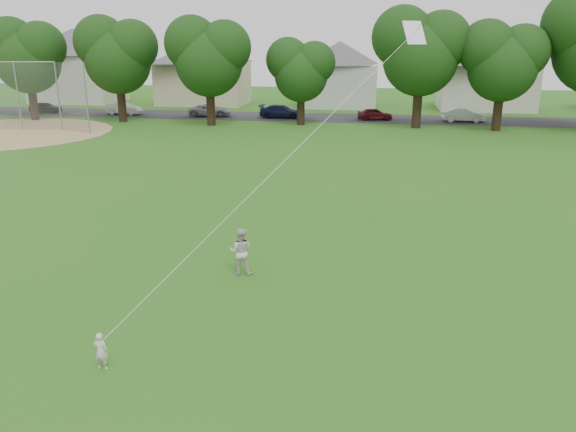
% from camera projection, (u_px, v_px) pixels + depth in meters
% --- Properties ---
extents(ground, '(160.00, 160.00, 0.00)m').
position_uv_depth(ground, '(193.00, 313.00, 15.49)').
color(ground, '#2A6316').
rests_on(ground, ground).
extents(street, '(90.00, 7.00, 0.01)m').
position_uv_depth(street, '(331.00, 118.00, 55.05)').
color(street, '#2D2D30').
rests_on(street, ground).
extents(toddler, '(0.34, 0.23, 0.92)m').
position_uv_depth(toddler, '(101.00, 351.00, 12.69)').
color(toddler, silver).
rests_on(toddler, ground).
extents(older_boy, '(0.78, 0.63, 1.53)m').
position_uv_depth(older_boy, '(241.00, 251.00, 17.86)').
color(older_boy, silver).
rests_on(older_boy, ground).
extents(kite, '(3.95, 4.73, 12.99)m').
position_uv_depth(kite, '(283.00, 162.00, 15.16)').
color(kite, white).
rests_on(kite, ground).
extents(baseball_backstop, '(12.46, 4.22, 5.55)m').
position_uv_depth(baseball_backstop, '(15.00, 97.00, 46.26)').
color(baseball_backstop, gray).
rests_on(baseball_backstop, ground).
extents(tree_row, '(80.27, 7.75, 11.66)m').
position_uv_depth(tree_row, '(347.00, 50.00, 47.45)').
color(tree_row, black).
rests_on(tree_row, ground).
extents(parked_cars, '(45.79, 2.46, 1.28)m').
position_uv_depth(parked_cars, '(252.00, 111.00, 55.11)').
color(parked_cars, black).
rests_on(parked_cars, ground).
extents(house_row, '(77.85, 14.23, 10.18)m').
position_uv_depth(house_row, '(325.00, 64.00, 63.31)').
color(house_row, beige).
rests_on(house_row, ground).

